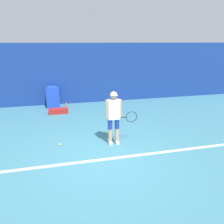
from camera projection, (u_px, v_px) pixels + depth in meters
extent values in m
plane|color=teal|center=(103.00, 158.00, 6.01)|extent=(24.00, 24.00, 0.00)
cube|color=navy|center=(79.00, 74.00, 11.05)|extent=(24.00, 0.10, 3.02)
cube|color=white|center=(103.00, 159.00, 5.94)|extent=(21.60, 0.10, 0.01)
cylinder|color=tan|center=(110.00, 136.00, 6.81)|extent=(0.12, 0.12, 0.51)
cylinder|color=navy|center=(110.00, 124.00, 6.68)|extent=(0.14, 0.14, 0.31)
cube|color=white|center=(110.00, 142.00, 6.87)|extent=(0.10, 0.24, 0.08)
cylinder|color=tan|center=(117.00, 136.00, 6.84)|extent=(0.12, 0.12, 0.51)
cylinder|color=navy|center=(117.00, 124.00, 6.72)|extent=(0.14, 0.14, 0.31)
cube|color=white|center=(117.00, 142.00, 6.91)|extent=(0.10, 0.24, 0.08)
cube|color=white|center=(114.00, 109.00, 6.56)|extent=(0.35, 0.22, 0.61)
sphere|color=tan|center=(114.00, 95.00, 6.42)|extent=(0.22, 0.22, 0.22)
cube|color=white|center=(114.00, 95.00, 6.32)|extent=(0.19, 0.13, 0.02)
cylinder|color=tan|center=(107.00, 109.00, 6.52)|extent=(0.09, 0.09, 0.57)
cylinder|color=tan|center=(120.00, 109.00, 6.58)|extent=(0.09, 0.09, 0.57)
cylinder|color=black|center=(123.00, 117.00, 6.69)|extent=(0.20, 0.04, 0.03)
torus|color=black|center=(131.00, 117.00, 6.73)|extent=(0.35, 0.04, 0.35)
sphere|color=#D1E533|center=(60.00, 144.00, 6.75)|extent=(0.07, 0.07, 0.07)
cube|color=blue|center=(53.00, 98.00, 10.64)|extent=(0.60, 0.71, 0.91)
cube|color=blue|center=(52.00, 88.00, 10.49)|extent=(0.42, 0.50, 0.10)
cube|color=#B2231E|center=(58.00, 111.00, 9.76)|extent=(0.86, 0.33, 0.22)
cylinder|color=orange|center=(66.00, 104.00, 10.81)|extent=(0.07, 0.07, 0.19)
cylinder|color=black|center=(66.00, 102.00, 10.78)|extent=(0.04, 0.04, 0.02)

